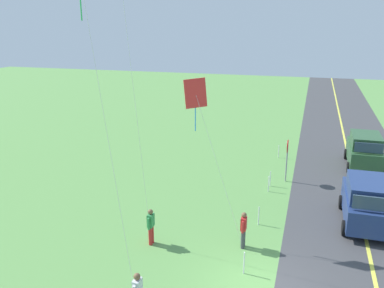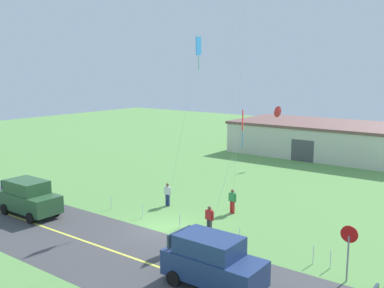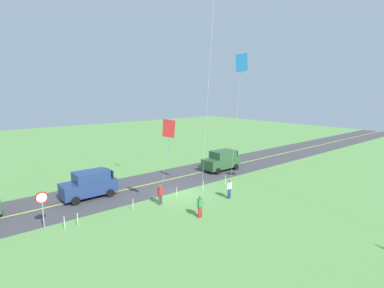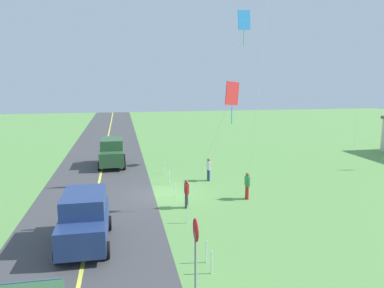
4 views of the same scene
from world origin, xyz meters
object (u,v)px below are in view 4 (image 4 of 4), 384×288
at_px(kite_red_low, 232,96).
at_px(kite_blue_mid, 243,24).
at_px(person_adult_near, 187,193).
at_px(stop_sign, 196,241).
at_px(car_parked_west_near, 112,152).
at_px(person_child_watcher, 247,185).
at_px(car_suv_foreground, 85,218).
at_px(person_adult_companion, 209,169).

relative_size(kite_red_low, kite_blue_mid, 0.61).
xyz_separation_m(person_adult_near, kite_blue_mid, (-4.05, 4.43, 9.66)).
distance_m(stop_sign, person_adult_near, 8.26).
relative_size(car_parked_west_near, person_child_watcher, 2.75).
bearing_deg(kite_red_low, car_suv_foreground, -68.11).
distance_m(person_child_watcher, kite_red_low, 5.75).
xyz_separation_m(person_adult_companion, kite_red_low, (5.89, -0.22, 5.33)).
height_order(stop_sign, person_adult_near, stop_sign).
xyz_separation_m(person_child_watcher, kite_blue_mid, (-3.23, 0.63, 9.66)).
bearing_deg(person_child_watcher, person_adult_near, 25.08).
distance_m(car_parked_west_near, person_adult_near, 11.87).
relative_size(car_suv_foreground, car_parked_west_near, 1.00).
bearing_deg(kite_blue_mid, person_adult_near, -47.56).
bearing_deg(kite_red_low, kite_blue_mid, 155.60).
bearing_deg(person_child_watcher, person_adult_companion, -60.44).
relative_size(car_parked_west_near, person_adult_near, 2.75).
bearing_deg(stop_sign, car_suv_foreground, -138.60).
xyz_separation_m(stop_sign, person_adult_companion, (-13.31, 3.64, -0.94)).
bearing_deg(kite_red_low, stop_sign, -24.74).
bearing_deg(person_adult_near, kite_blue_mid, -94.30).
bearing_deg(car_suv_foreground, person_adult_companion, 139.39).
relative_size(person_adult_near, kite_blue_mid, 0.14).
distance_m(person_adult_companion, person_child_watcher, 4.55).
xyz_separation_m(car_parked_west_near, person_adult_near, (11.09, 4.23, -0.29)).
height_order(car_parked_west_near, person_adult_near, car_parked_west_near).
bearing_deg(person_child_watcher, car_parked_west_near, -39.10).
relative_size(car_suv_foreground, person_child_watcher, 2.75).
xyz_separation_m(car_suv_foreground, person_adult_companion, (-8.84, 7.58, -0.29)).
relative_size(car_parked_west_near, stop_sign, 1.72).
bearing_deg(car_suv_foreground, kite_red_low, 111.89).
distance_m(car_suv_foreground, kite_blue_mid, 15.42).
bearing_deg(car_suv_foreground, kite_blue_mid, 129.01).
relative_size(car_parked_west_near, person_adult_companion, 2.75).
bearing_deg(car_parked_west_near, person_adult_companion, 48.70).
xyz_separation_m(car_suv_foreground, stop_sign, (4.47, 3.94, 0.65)).
bearing_deg(car_suv_foreground, stop_sign, 41.40).
relative_size(car_suv_foreground, kite_red_low, 0.63).
height_order(person_adult_near, person_adult_companion, same).
relative_size(person_adult_near, person_child_watcher, 1.00).
xyz_separation_m(person_adult_companion, person_child_watcher, (4.36, 1.31, 0.00)).
distance_m(person_adult_near, person_adult_companion, 5.75).
height_order(car_suv_foreground, car_parked_west_near, same).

